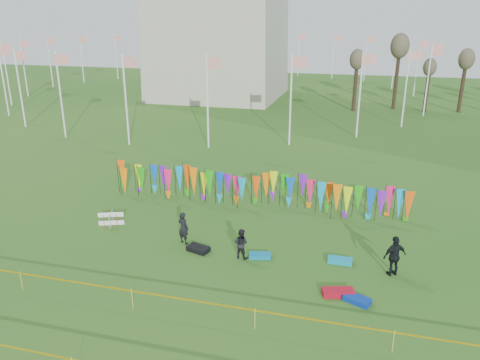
% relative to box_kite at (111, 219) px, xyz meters
% --- Properties ---
extents(ground, '(160.00, 160.00, 0.00)m').
position_rel_box_kite_xyz_m(ground, '(6.77, -4.07, -0.39)').
color(ground, '#265718').
rests_on(ground, ground).
extents(flagpole_ring, '(57.40, 56.16, 8.00)m').
position_rel_box_kite_xyz_m(flagpole_ring, '(-7.23, 43.93, 3.61)').
color(flagpole_ring, white).
rests_on(flagpole_ring, ground).
extents(banner_row, '(18.64, 0.64, 2.07)m').
position_rel_box_kite_xyz_m(banner_row, '(7.05, 4.65, 0.80)').
color(banner_row, black).
rests_on(banner_row, ground).
extents(caution_tape_near, '(26.00, 0.02, 0.90)m').
position_rel_box_kite_xyz_m(caution_tape_near, '(6.55, -6.87, 0.39)').
color(caution_tape_near, yellow).
rests_on(caution_tape_near, ground).
extents(box_kite, '(0.71, 0.71, 0.79)m').
position_rel_box_kite_xyz_m(box_kite, '(0.00, 0.00, 0.00)').
color(box_kite, red).
rests_on(box_kite, ground).
extents(person_left, '(0.74, 0.64, 1.71)m').
position_rel_box_kite_xyz_m(person_left, '(4.70, -0.98, 0.46)').
color(person_left, black).
rests_on(person_left, ground).
extents(person_mid, '(0.80, 0.59, 1.50)m').
position_rel_box_kite_xyz_m(person_mid, '(7.92, -1.70, 0.36)').
color(person_mid, black).
rests_on(person_mid, ground).
extents(person_right, '(1.29, 1.13, 1.91)m').
position_rel_box_kite_xyz_m(person_right, '(14.95, -1.48, 0.56)').
color(person_right, black).
rests_on(person_right, ground).
extents(kite_bag_turquoise, '(1.13, 0.76, 0.21)m').
position_rel_box_kite_xyz_m(kite_bag_turquoise, '(8.81, -1.47, -0.29)').
color(kite_bag_turquoise, '#0B7AAF').
rests_on(kite_bag_turquoise, ground).
extents(kite_bag_blue, '(1.19, 0.93, 0.22)m').
position_rel_box_kite_xyz_m(kite_bag_blue, '(13.47, -4.08, -0.28)').
color(kite_bag_blue, '#0A30A4').
rests_on(kite_bag_blue, ground).
extents(kite_bag_red, '(1.43, 0.94, 0.24)m').
position_rel_box_kite_xyz_m(kite_bag_red, '(12.68, -3.77, -0.27)').
color(kite_bag_red, '#B60C21').
rests_on(kite_bag_red, ground).
extents(kite_bag_black, '(1.21, 0.91, 0.25)m').
position_rel_box_kite_xyz_m(kite_bag_black, '(5.71, -1.61, -0.27)').
color(kite_bag_black, black).
rests_on(kite_bag_black, ground).
extents(kite_bag_teal, '(1.14, 0.55, 0.22)m').
position_rel_box_kite_xyz_m(kite_bag_teal, '(12.59, -0.96, -0.28)').
color(kite_bag_teal, '#0D97C0').
rests_on(kite_bag_teal, ground).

